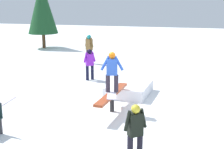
# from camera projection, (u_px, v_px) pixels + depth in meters

# --- Properties ---
(ground_plane) EXTENTS (60.00, 60.00, 0.00)m
(ground_plane) POSITION_uv_depth(u_px,v_px,m) (112.00, 111.00, 10.10)
(ground_plane) COLOR white
(rail_feature) EXTENTS (2.51, 0.49, 0.63)m
(rail_feature) POSITION_uv_depth(u_px,v_px,m) (112.00, 95.00, 9.97)
(rail_feature) COLOR black
(rail_feature) RESTS_ON ground
(snow_kicker_ramp) EXTENTS (1.92, 1.65, 0.42)m
(snow_kicker_ramp) POSITION_uv_depth(u_px,v_px,m) (129.00, 89.00, 11.86)
(snow_kicker_ramp) COLOR white
(snow_kicker_ramp) RESTS_ON ground
(main_rider_on_rail) EXTENTS (1.48, 0.73, 1.32)m
(main_rider_on_rail) POSITION_uv_depth(u_px,v_px,m) (112.00, 73.00, 9.79)
(main_rider_on_rail) COLOR white
(main_rider_on_rail) RESTS_ON rail_feature
(bystander_brown) EXTENTS (0.42, 0.62, 1.60)m
(bystander_brown) POSITION_uv_depth(u_px,v_px,m) (89.00, 47.00, 17.26)
(bystander_brown) COLOR #2A1B2C
(bystander_brown) RESTS_ON ground
(bystander_black) EXTENTS (0.42, 0.49, 1.37)m
(bystander_black) POSITION_uv_depth(u_px,v_px,m) (135.00, 131.00, 6.79)
(bystander_black) COLOR black
(bystander_black) RESTS_ON ground
(bystander_purple) EXTENTS (0.47, 0.48, 1.38)m
(bystander_purple) POSITION_uv_depth(u_px,v_px,m) (90.00, 63.00, 13.80)
(bystander_purple) COLOR black
(bystander_purple) RESTS_ON ground
(loose_snowboard_white) EXTENTS (1.33, 0.36, 0.02)m
(loose_snowboard_white) POSITION_uv_depth(u_px,v_px,m) (4.00, 102.00, 10.96)
(loose_snowboard_white) COLOR white
(loose_snowboard_white) RESTS_ON ground
(pine_tree_near) EXTENTS (2.13, 2.13, 4.85)m
(pine_tree_near) POSITION_uv_depth(u_px,v_px,m) (42.00, 7.00, 22.12)
(pine_tree_near) COLOR #4C331E
(pine_tree_near) RESTS_ON ground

